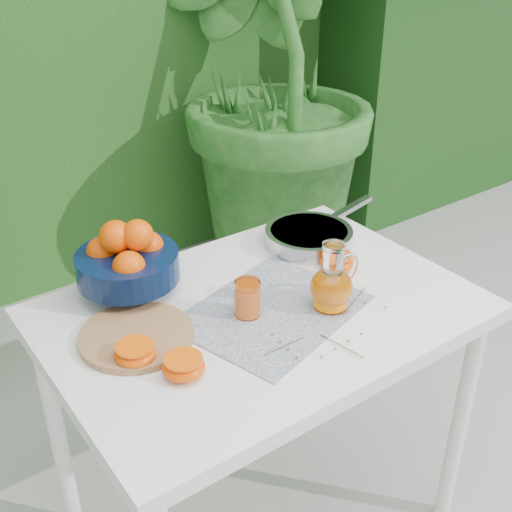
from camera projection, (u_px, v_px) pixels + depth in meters
potted_plant_right at (263, 73)px, 2.78m from camera, size 2.11×2.11×1.87m
white_table at (261, 335)px, 1.57m from camera, size 1.00×0.70×0.75m
placemat at (272, 311)px, 1.51m from camera, size 0.48×0.42×0.00m
cutting_board at (137, 336)px, 1.41m from camera, size 0.33×0.33×0.02m
fruit_bowl at (127, 260)px, 1.54m from camera, size 0.32×0.32×0.20m
juice_pitcher at (332, 285)px, 1.50m from camera, size 0.15×0.11×0.17m
juice_tumbler at (247, 299)px, 1.47m from camera, size 0.07×0.07×0.09m
saute_pan at (310, 236)px, 1.79m from camera, size 0.45×0.30×0.05m
orange_halves at (228, 322)px, 1.44m from camera, size 0.72×0.25×0.04m
thyme_sprigs at (330, 328)px, 1.44m from camera, size 0.37×0.24×0.01m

